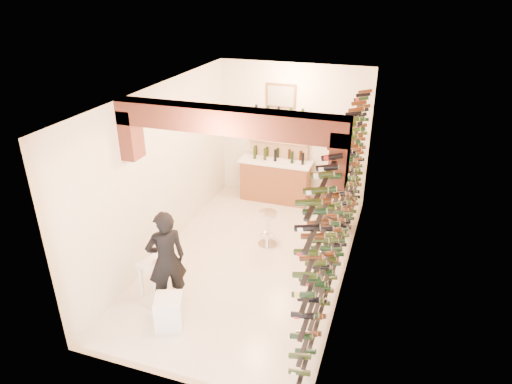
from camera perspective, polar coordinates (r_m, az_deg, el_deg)
ground at (r=8.65m, az=-0.64°, el=-8.62°), size 6.00×6.00×0.00m
room_shell at (r=7.38m, az=-1.39°, el=4.89°), size 3.52×6.02×3.21m
wine_rack at (r=7.56m, az=10.33°, el=-0.82°), size 0.32×5.70×2.56m
back_counter at (r=10.68m, az=2.48°, el=1.65°), size 1.70×0.62×1.29m
back_shelving at (r=10.66m, az=2.91°, el=5.27°), size 1.40×0.31×2.73m
tasting_table at (r=7.67m, az=-12.61°, el=-9.43°), size 0.57×0.57×0.79m
white_stool at (r=7.21m, az=-10.96°, el=-14.66°), size 0.53×0.53×0.51m
person at (r=7.27m, az=-11.32°, el=-8.44°), size 0.73×0.72×1.70m
chrome_barstool at (r=8.88m, az=1.48°, el=-4.35°), size 0.38×0.38×0.74m
crate_lower at (r=9.71m, az=9.84°, el=-3.86°), size 0.56×0.43×0.30m
crate_upper at (r=9.57m, az=9.97°, el=-2.34°), size 0.54×0.43×0.28m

